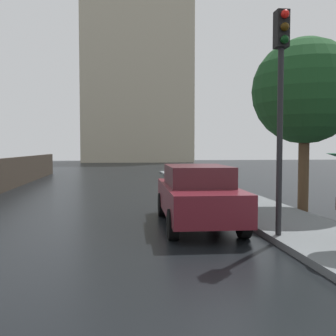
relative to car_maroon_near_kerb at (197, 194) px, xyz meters
The scene contains 4 objects.
car_maroon_near_kerb is the anchor object (origin of this frame).
traffic_light 3.44m from the car_maroon_near_kerb, 54.42° to the right, with size 0.26×0.39×4.63m.
street_tree_near 4.99m from the car_maroon_near_kerb, 25.00° to the left, with size 3.21×3.21×5.31m.
distant_tower 47.00m from the car_maroon_near_kerb, 89.27° to the left, with size 15.27×8.60×24.01m.
Camera 1 is at (0.89, -0.15, 1.97)m, focal length 41.11 mm.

